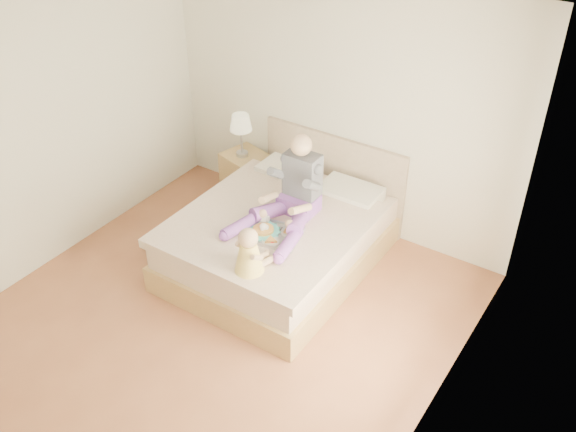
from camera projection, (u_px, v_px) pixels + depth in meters
The scene contains 7 objects.
room at pixel (214, 184), 4.98m from camera, with size 4.02×4.22×2.71m.
bed at pixel (283, 235), 6.44m from camera, with size 1.70×2.18×1.00m.
nightstand at pixel (246, 177), 7.41m from camera, with size 0.57×0.53×0.59m.
lamp at pixel (241, 125), 7.01m from camera, with size 0.25×0.25×0.50m.
adult at pixel (292, 195), 6.05m from camera, with size 0.72×1.00×0.84m.
tray at pixel (274, 232), 5.92m from camera, with size 0.57×0.49×0.14m.
baby at pixel (250, 253), 5.43m from camera, with size 0.30×0.39×0.43m.
Camera 1 is at (2.90, -3.21, 4.13)m, focal length 40.00 mm.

